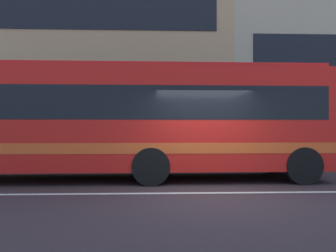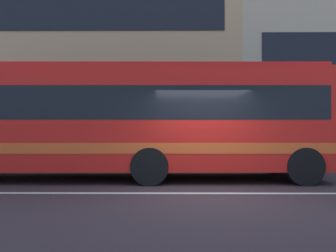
% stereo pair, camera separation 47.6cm
% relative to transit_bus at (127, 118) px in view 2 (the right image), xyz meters
% --- Properties ---
extents(ground_plane, '(160.00, 160.00, 0.00)m').
position_rel_transit_bus_xyz_m(ground_plane, '(2.14, -2.22, -1.81)').
color(ground_plane, '#392A2D').
extents(lane_centre_line, '(60.00, 0.16, 0.01)m').
position_rel_transit_bus_xyz_m(lane_centre_line, '(2.14, -2.22, -1.81)').
color(lane_centre_line, silver).
rests_on(lane_centre_line, ground_plane).
extents(hedge_row_far, '(12.39, 1.10, 0.94)m').
position_rel_transit_bus_xyz_m(hedge_row_far, '(2.51, 3.51, -1.34)').
color(hedge_row_far, '#1C5621').
rests_on(hedge_row_far, ground_plane).
extents(apartment_block_left, '(23.52, 8.60, 13.74)m').
position_rel_transit_bus_xyz_m(apartment_block_left, '(-6.72, 11.97, 5.06)').
color(apartment_block_left, tan).
rests_on(apartment_block_left, ground_plane).
extents(transit_bus, '(11.66, 2.69, 3.29)m').
position_rel_transit_bus_xyz_m(transit_bus, '(0.00, 0.00, 0.00)').
color(transit_bus, red).
rests_on(transit_bus, ground_plane).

